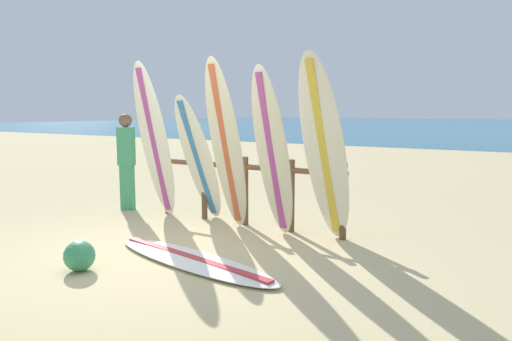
{
  "coord_description": "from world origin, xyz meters",
  "views": [
    {
      "loc": [
        4.1,
        -4.05,
        1.71
      ],
      "look_at": [
        0.22,
        2.15,
        0.79
      ],
      "focal_mm": 33.67,
      "sensor_mm": 36.0,
      "label": 1
    }
  ],
  "objects_px": {
    "beachgoer_standing": "(126,157)",
    "beach_ball": "(79,256)",
    "surfboard_rack": "(245,183)",
    "surfboard_leaning_far_left": "(155,142)",
    "surfboard_leaning_center_left": "(226,146)",
    "surfboard_leaning_center": "(272,154)",
    "surfboard_leaning_left": "(199,160)",
    "surfboard_lying_on_sand": "(192,260)",
    "surfboard_leaning_center_right": "(325,151)"
  },
  "relations": [
    {
      "from": "beachgoer_standing",
      "to": "beach_ball",
      "type": "distance_m",
      "value": 3.31
    },
    {
      "from": "surfboard_rack",
      "to": "surfboard_leaning_far_left",
      "type": "relative_size",
      "value": 1.32
    },
    {
      "from": "surfboard_leaning_far_left",
      "to": "surfboard_leaning_center_left",
      "type": "bearing_deg",
      "value": -0.05
    },
    {
      "from": "surfboard_leaning_far_left",
      "to": "beachgoer_standing",
      "type": "bearing_deg",
      "value": 162.89
    },
    {
      "from": "surfboard_leaning_center_left",
      "to": "surfboard_leaning_center",
      "type": "height_order",
      "value": "surfboard_leaning_center_left"
    },
    {
      "from": "surfboard_rack",
      "to": "surfboard_leaning_center",
      "type": "relative_size",
      "value": 1.4
    },
    {
      "from": "surfboard_leaning_far_left",
      "to": "surfboard_leaning_left",
      "type": "distance_m",
      "value": 0.78
    },
    {
      "from": "surfboard_rack",
      "to": "beachgoer_standing",
      "type": "height_order",
      "value": "beachgoer_standing"
    },
    {
      "from": "surfboard_leaning_far_left",
      "to": "surfboard_lying_on_sand",
      "type": "distance_m",
      "value": 2.61
    },
    {
      "from": "beachgoer_standing",
      "to": "beach_ball",
      "type": "height_order",
      "value": "beachgoer_standing"
    },
    {
      "from": "surfboard_leaning_far_left",
      "to": "beach_ball",
      "type": "distance_m",
      "value": 2.69
    },
    {
      "from": "surfboard_rack",
      "to": "surfboard_leaning_center_left",
      "type": "distance_m",
      "value": 0.73
    },
    {
      "from": "surfboard_lying_on_sand",
      "to": "surfboard_leaning_center",
      "type": "bearing_deg",
      "value": 79.97
    },
    {
      "from": "beach_ball",
      "to": "surfboard_leaning_center",
      "type": "bearing_deg",
      "value": 64.19
    },
    {
      "from": "surfboard_leaning_center_left",
      "to": "beachgoer_standing",
      "type": "distance_m",
      "value": 2.35
    },
    {
      "from": "surfboard_leaning_far_left",
      "to": "surfboard_leaning_center_left",
      "type": "relative_size",
      "value": 1.0
    },
    {
      "from": "surfboard_leaning_center_left",
      "to": "beachgoer_standing",
      "type": "relative_size",
      "value": 1.47
    },
    {
      "from": "surfboard_leaning_far_left",
      "to": "beachgoer_standing",
      "type": "distance_m",
      "value": 1.05
    },
    {
      "from": "surfboard_leaning_far_left",
      "to": "beachgoer_standing",
      "type": "relative_size",
      "value": 1.48
    },
    {
      "from": "surfboard_leaning_left",
      "to": "surfboard_leaning_center",
      "type": "xyz_separation_m",
      "value": [
        1.4,
        -0.19,
        0.17
      ]
    },
    {
      "from": "beach_ball",
      "to": "surfboard_leaning_center_right",
      "type": "bearing_deg",
      "value": 51.83
    },
    {
      "from": "surfboard_leaning_center",
      "to": "beach_ball",
      "type": "distance_m",
      "value": 2.68
    },
    {
      "from": "surfboard_lying_on_sand",
      "to": "surfboard_leaning_center_right",
      "type": "bearing_deg",
      "value": 56.19
    },
    {
      "from": "surfboard_lying_on_sand",
      "to": "beach_ball",
      "type": "xyz_separation_m",
      "value": [
        -0.84,
        -0.85,
        0.13
      ]
    },
    {
      "from": "surfboard_leaning_left",
      "to": "beach_ball",
      "type": "height_order",
      "value": "surfboard_leaning_left"
    },
    {
      "from": "beachgoer_standing",
      "to": "surfboard_leaning_left",
      "type": "bearing_deg",
      "value": -3.75
    },
    {
      "from": "surfboard_leaning_center",
      "to": "surfboard_leaning_center_right",
      "type": "distance_m",
      "value": 0.72
    },
    {
      "from": "surfboard_leaning_left",
      "to": "surfboard_leaning_far_left",
      "type": "bearing_deg",
      "value": -165.52
    },
    {
      "from": "surfboard_leaning_left",
      "to": "beach_ball",
      "type": "distance_m",
      "value": 2.58
    },
    {
      "from": "surfboard_lying_on_sand",
      "to": "surfboard_leaning_left",
      "type": "bearing_deg",
      "value": 126.11
    },
    {
      "from": "surfboard_leaning_far_left",
      "to": "beachgoer_standing",
      "type": "xyz_separation_m",
      "value": [
        -0.95,
        0.29,
        -0.31
      ]
    },
    {
      "from": "surfboard_leaning_left",
      "to": "beachgoer_standing",
      "type": "bearing_deg",
      "value": 176.25
    },
    {
      "from": "surfboard_leaning_center_right",
      "to": "surfboard_rack",
      "type": "bearing_deg",
      "value": 164.67
    },
    {
      "from": "surfboard_leaning_center_right",
      "to": "surfboard_lying_on_sand",
      "type": "xyz_separation_m",
      "value": [
        -0.97,
        -1.44,
        -1.17
      ]
    },
    {
      "from": "surfboard_leaning_left",
      "to": "surfboard_lying_on_sand",
      "type": "relative_size",
      "value": 0.74
    },
    {
      "from": "surfboard_rack",
      "to": "beachgoer_standing",
      "type": "bearing_deg",
      "value": -176.34
    },
    {
      "from": "beach_ball",
      "to": "surfboard_lying_on_sand",
      "type": "bearing_deg",
      "value": 45.49
    },
    {
      "from": "surfboard_lying_on_sand",
      "to": "beach_ball",
      "type": "distance_m",
      "value": 1.2
    },
    {
      "from": "surfboard_lying_on_sand",
      "to": "surfboard_rack",
      "type": "bearing_deg",
      "value": 104.65
    },
    {
      "from": "beach_ball",
      "to": "surfboard_rack",
      "type": "bearing_deg",
      "value": 82.42
    },
    {
      "from": "surfboard_leaning_center_left",
      "to": "surfboard_lying_on_sand",
      "type": "bearing_deg",
      "value": -70.07
    },
    {
      "from": "surfboard_leaning_center_left",
      "to": "beachgoer_standing",
      "type": "xyz_separation_m",
      "value": [
        -2.32,
        0.3,
        -0.31
      ]
    },
    {
      "from": "surfboard_lying_on_sand",
      "to": "beach_ball",
      "type": "bearing_deg",
      "value": -134.51
    },
    {
      "from": "beachgoer_standing",
      "to": "beach_ball",
      "type": "xyz_separation_m",
      "value": [
        1.98,
        -2.54,
        -0.74
      ]
    },
    {
      "from": "beach_ball",
      "to": "surfboard_leaning_left",
      "type": "bearing_deg",
      "value": 97.34
    },
    {
      "from": "surfboard_leaning_center_left",
      "to": "surfboard_leaning_center",
      "type": "xyz_separation_m",
      "value": [
        0.75,
        -0.0,
        -0.07
      ]
    },
    {
      "from": "surfboard_rack",
      "to": "beach_ball",
      "type": "distance_m",
      "value": 2.75
    },
    {
      "from": "surfboard_leaning_center_right",
      "to": "surfboard_leaning_far_left",
      "type": "bearing_deg",
      "value": -179.04
    },
    {
      "from": "beachgoer_standing",
      "to": "beach_ball",
      "type": "relative_size",
      "value": 4.99
    },
    {
      "from": "surfboard_rack",
      "to": "beach_ball",
      "type": "height_order",
      "value": "surfboard_rack"
    }
  ]
}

